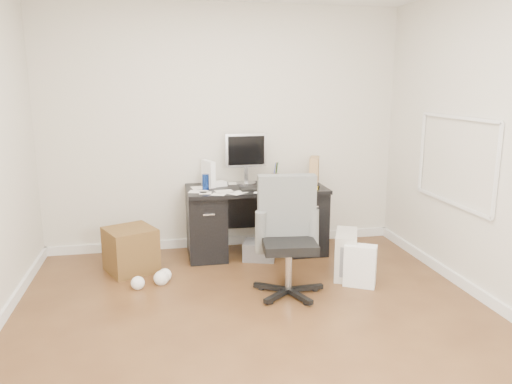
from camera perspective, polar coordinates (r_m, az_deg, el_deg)
ground at (r=4.07m, az=0.33°, el=-14.79°), size 4.00×4.00×0.00m
room_shell at (r=3.66m, az=0.77°, el=9.20°), size 4.02×4.02×2.71m
desk at (r=5.50m, az=0.01°, el=-3.00°), size 1.50×0.70×0.75m
loose_papers at (r=5.33m, az=-1.99°, el=0.38°), size 1.10×0.60×0.00m
lcd_monitor at (r=5.52m, az=-1.16°, el=3.84°), size 0.46×0.27×0.58m
keyboard at (r=5.27m, az=0.76°, el=0.38°), size 0.47×0.16×0.03m
computer_mouse at (r=5.37m, az=4.34°, el=0.73°), size 0.06×0.06×0.05m
travel_mug at (r=5.30m, az=-5.78°, el=1.16°), size 0.09×0.09×0.17m
white_binder at (r=5.46m, az=-5.47°, el=2.12°), size 0.19×0.27×0.28m
magazine_file at (r=5.66m, az=6.67°, el=2.51°), size 0.21×0.28×0.29m
pen_cup at (r=5.67m, az=2.28°, el=2.28°), size 0.10×0.10×0.23m
yellow_book at (r=5.38m, az=5.75°, el=0.66°), size 0.22×0.26×0.04m
paper_remote at (r=5.17m, az=1.11°, el=0.11°), size 0.28×0.25×0.02m
office_chair at (r=4.40m, az=3.78°, el=-5.24°), size 0.66×0.66×1.06m
pc_tower at (r=4.98m, az=10.23°, el=-7.01°), size 0.35×0.49×0.44m
shopping_bag at (r=4.78m, az=11.79°, el=-8.24°), size 0.36×0.32×0.39m
wicker_basket at (r=5.18m, az=-14.12°, el=-6.42°), size 0.59×0.59×0.45m
desk_printer at (r=5.39m, az=0.39°, el=-6.68°), size 0.40×0.36×0.20m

